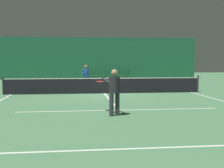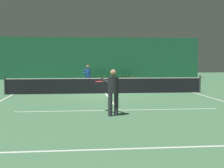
{
  "view_description": "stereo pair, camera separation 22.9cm",
  "coord_description": "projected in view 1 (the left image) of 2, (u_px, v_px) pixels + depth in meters",
  "views": [
    {
      "loc": [
        -1.81,
        -18.8,
        2.03
      ],
      "look_at": [
        -0.14,
        -5.14,
        0.97
      ],
      "focal_mm": 50.0,
      "sensor_mm": 36.0,
      "label": 1
    },
    {
      "loc": [
        -1.58,
        -18.83,
        2.03
      ],
      "look_at": [
        -0.14,
        -5.14,
        0.97
      ],
      "focal_mm": 50.0,
      "sensor_mm": 36.0,
      "label": 2
    }
  ],
  "objects": [
    {
      "name": "ground_plane",
      "position": [
        104.0,
        93.0,
        18.98
      ],
      "size": [
        60.0,
        60.0,
        0.0
      ],
      "primitive_type": "plane",
      "color": "#4C7F56"
    },
    {
      "name": "backdrop_curtain",
      "position": [
        91.0,
        58.0,
        33.27
      ],
      "size": [
        23.0,
        0.12,
        4.44
      ],
      "color": "#1E5B3D",
      "rests_on": "ground"
    },
    {
      "name": "court_line_baseline_far",
      "position": [
        93.0,
        81.0,
        30.76
      ],
      "size": [
        11.0,
        0.1,
        0.0
      ],
      "color": "white",
      "rests_on": "ground"
    },
    {
      "name": "court_line_baseline_near",
      "position": [
        154.0,
        148.0,
        7.21
      ],
      "size": [
        11.0,
        0.1,
        0.0
      ],
      "color": "white",
      "rests_on": "ground"
    },
    {
      "name": "court_line_service_far",
      "position": [
        97.0,
        85.0,
        25.32
      ],
      "size": [
        8.25,
        0.1,
        0.0
      ],
      "color": "white",
      "rests_on": "ground"
    },
    {
      "name": "court_line_service_near",
      "position": [
        119.0,
        110.0,
        12.65
      ],
      "size": [
        8.25,
        0.1,
        0.0
      ],
      "color": "white",
      "rests_on": "ground"
    },
    {
      "name": "court_line_sideline_left",
      "position": [
        11.0,
        95.0,
        18.32
      ],
      "size": [
        0.1,
        23.8,
        0.0
      ],
      "color": "white",
      "rests_on": "ground"
    },
    {
      "name": "court_line_sideline_right",
      "position": [
        191.0,
        92.0,
        19.65
      ],
      "size": [
        0.1,
        23.8,
        0.0
      ],
      "color": "white",
      "rests_on": "ground"
    },
    {
      "name": "court_line_centre",
      "position": [
        104.0,
        93.0,
        18.98
      ],
      "size": [
        0.1,
        12.8,
        0.0
      ],
      "color": "white",
      "rests_on": "ground"
    },
    {
      "name": "tennis_net",
      "position": [
        104.0,
        85.0,
        18.94
      ],
      "size": [
        12.0,
        0.1,
        1.07
      ],
      "color": "black",
      "rests_on": "ground"
    },
    {
      "name": "player_near",
      "position": [
        114.0,
        89.0,
        11.33
      ],
      "size": [
        0.93,
        1.38,
        1.7
      ],
      "rotation": [
        0.0,
        0.0,
        2.03
      ],
      "color": "#2D2D38",
      "rests_on": "ground"
    },
    {
      "name": "player_far",
      "position": [
        86.0,
        75.0,
        21.49
      ],
      "size": [
        0.68,
        1.41,
        1.69
      ],
      "rotation": [
        0.0,
        0.0,
        -1.82
      ],
      "color": "black",
      "rests_on": "ground"
    },
    {
      "name": "courtside_chair_0",
      "position": [
        89.0,
        75.0,
        32.82
      ],
      "size": [
        0.44,
        0.44,
        0.84
      ],
      "rotation": [
        0.0,
        0.0,
        -1.57
      ],
      "color": "brown",
      "rests_on": "ground"
    },
    {
      "name": "courtside_chair_1",
      "position": [
        96.0,
        75.0,
        32.91
      ],
      "size": [
        0.44,
        0.44,
        0.84
      ],
      "rotation": [
        0.0,
        0.0,
        -1.57
      ],
      "color": "brown",
      "rests_on": "ground"
    },
    {
      "name": "courtside_chair_2",
      "position": [
        103.0,
        75.0,
        33.0
      ],
      "size": [
        0.44,
        0.44,
        0.84
      ],
      "rotation": [
        0.0,
        0.0,
        -1.57
      ],
      "color": "brown",
      "rests_on": "ground"
    },
    {
      "name": "courtside_chair_3",
      "position": [
        110.0,
        75.0,
        33.09
      ],
      "size": [
        0.44,
        0.44,
        0.84
      ],
      "rotation": [
        0.0,
        0.0,
        -1.57
      ],
      "color": "brown",
      "rests_on": "ground"
    },
    {
      "name": "courtside_chair_4",
      "position": [
        117.0,
        75.0,
        33.18
      ],
      "size": [
        0.44,
        0.44,
        0.84
      ],
      "rotation": [
        0.0,
        0.0,
        -1.57
      ],
      "color": "brown",
      "rests_on": "ground"
    },
    {
      "name": "courtside_chair_5",
      "position": [
        124.0,
        75.0,
        33.27
      ],
      "size": [
        0.44,
        0.44,
        0.84
      ],
      "rotation": [
        0.0,
        0.0,
        -1.57
      ],
      "color": "brown",
      "rests_on": "ground"
    },
    {
      "name": "courtside_chair_6",
      "position": [
        130.0,
        74.0,
        33.36
      ],
      "size": [
        0.44,
        0.44,
        0.84
      ],
      "rotation": [
        0.0,
        0.0,
        -1.57
      ],
      "color": "brown",
      "rests_on": "ground"
    }
  ]
}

